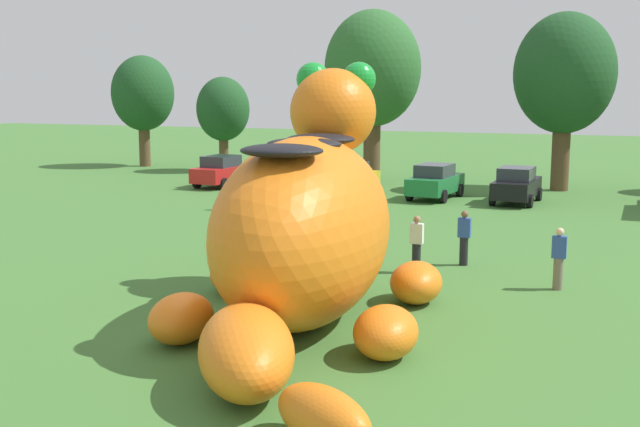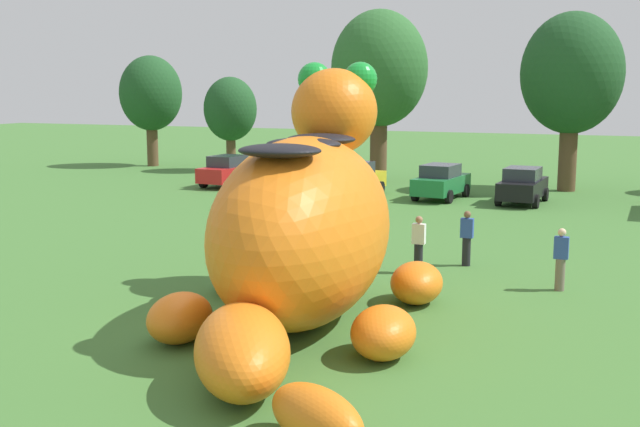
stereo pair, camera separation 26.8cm
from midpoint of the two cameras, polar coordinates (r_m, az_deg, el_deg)
ground_plane at (r=18.07m, az=-6.54°, el=-8.45°), size 160.00×160.00×0.00m
giant_inflatable_creature at (r=18.17m, az=-0.72°, el=-1.01°), size 7.38×11.51×6.12m
car_red at (r=43.83m, az=-6.47°, el=3.10°), size 2.16×4.21×1.72m
car_orange at (r=41.52m, az=-2.34°, el=2.82°), size 2.06×4.16×1.72m
car_yellow at (r=39.79m, az=2.72°, el=2.54°), size 2.27×4.26×1.72m
car_green at (r=39.02m, az=8.98°, el=2.30°), size 2.27×4.26×1.72m
car_black at (r=38.28m, az=14.70°, el=1.98°), size 2.10×4.18×1.72m
tree_far_left at (r=55.90m, az=-12.06°, el=8.48°), size 4.28×4.28×7.60m
tree_left at (r=51.67m, az=-6.39°, el=7.51°), size 3.45×3.45×6.12m
tree_mid_left at (r=45.80m, az=4.51°, el=10.37°), size 5.54×5.54×9.84m
tree_centre_left at (r=43.42m, az=18.00°, el=9.58°), size 5.25×5.25×9.32m
spectator_near_inflatable at (r=22.19m, az=17.42°, el=-3.22°), size 0.38×0.26×1.71m
spectator_mid_field at (r=23.36m, az=7.50°, el=-2.26°), size 0.38×0.26×1.71m
spectator_by_cars at (r=35.25m, az=-5.46°, el=1.63°), size 0.38×0.26×1.71m
spectator_wandering at (r=25.71m, az=-4.11°, el=-1.16°), size 0.38×0.26×1.71m
spectator_far_side at (r=24.54m, az=10.92°, el=-1.80°), size 0.38×0.26×1.71m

